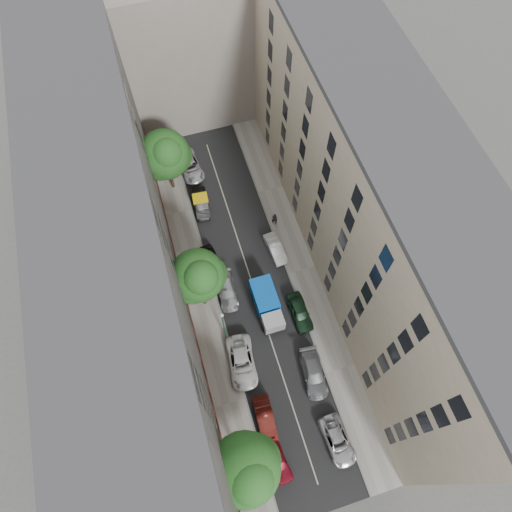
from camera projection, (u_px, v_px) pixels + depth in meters
name	position (u px, v px, depth m)	size (l,w,h in m)	color
ground	(252.00, 284.00, 48.15)	(120.00, 120.00, 0.00)	#4C4C49
road_surface	(252.00, 284.00, 48.14)	(8.00, 44.00, 0.02)	black
sidewalk_left	(202.00, 298.00, 47.36)	(3.00, 44.00, 0.15)	gray
sidewalk_right	(302.00, 270.00, 48.82)	(3.00, 44.00, 0.15)	gray
building_left	(125.00, 272.00, 37.79)	(8.00, 44.00, 20.00)	#524F4C
building_right	(370.00, 207.00, 40.71)	(8.00, 44.00, 20.00)	#B9AA8F
building_endcap	(182.00, 39.00, 52.32)	(18.00, 12.00, 18.00)	gray
tarp_truck	(267.00, 304.00, 45.66)	(2.24, 5.47, 2.53)	black
car_left_0	(278.00, 461.00, 39.79)	(1.57, 3.90, 1.33)	maroon
car_left_1	(265.00, 419.00, 41.32)	(1.50, 4.31, 1.42)	#4E140F
car_left_2	(242.00, 362.00, 43.64)	(2.50, 5.42, 1.51)	silver
car_left_3	(227.00, 291.00, 47.11)	(1.86, 4.57, 1.32)	#B4B4B9
car_left_4	(212.00, 262.00, 48.52)	(1.71, 4.24, 1.45)	black
car_left_5	(201.00, 204.00, 51.93)	(1.51, 4.34, 1.43)	black
car_left_6	(190.00, 166.00, 54.36)	(2.40, 5.21, 1.45)	#BCBDC2
car_right_0	(337.00, 441.00, 40.56)	(2.13, 4.62, 1.28)	#B8B8BD
car_right_1	(313.00, 373.00, 43.19)	(2.00, 4.91, 1.42)	slate
car_right_2	(300.00, 312.00, 45.97)	(1.75, 4.34, 1.48)	black
car_right_3	(275.00, 249.00, 49.37)	(1.38, 3.95, 1.30)	silver
tree_near	(246.00, 470.00, 34.36)	(5.74, 5.53, 9.27)	#382619
tree_mid	(199.00, 277.00, 41.25)	(5.30, 5.02, 9.52)	#382619
tree_far	(166.00, 156.00, 48.69)	(5.67, 5.45, 8.58)	#382619
lamp_post	(223.00, 324.00, 41.85)	(0.36, 0.36, 6.48)	#1B5E39
pedestrian	(274.00, 219.00, 50.63)	(0.65, 0.43, 1.78)	black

